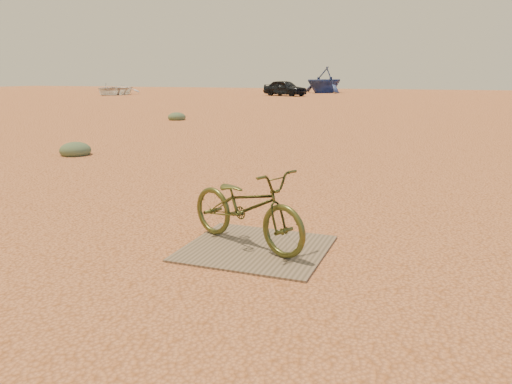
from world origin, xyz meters
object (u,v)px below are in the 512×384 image
(plywood_board, at_px, (256,248))
(boat_near_left, at_px, (113,89))
(boat_far_left, at_px, (324,80))
(car, at_px, (285,88))
(bicycle, at_px, (247,207))

(plywood_board, height_order, boat_near_left, boat_near_left)
(boat_near_left, bearing_deg, boat_far_left, 25.42)
(car, bearing_deg, boat_far_left, 11.00)
(plywood_board, xyz_separation_m, bicycle, (-0.12, 0.04, 0.42))
(plywood_board, relative_size, car, 0.37)
(bicycle, distance_m, boat_near_left, 41.68)
(plywood_board, bearing_deg, boat_near_left, 128.12)
(plywood_board, height_order, boat_far_left, boat_far_left)
(plywood_board, height_order, car, car)
(plywood_board, bearing_deg, car, 106.96)
(car, bearing_deg, plywood_board, -141.77)
(boat_near_left, relative_size, boat_far_left, 1.03)
(boat_near_left, height_order, boat_far_left, boat_far_left)
(bicycle, xyz_separation_m, car, (-10.91, 36.13, 0.22))
(plywood_board, distance_m, boat_near_left, 41.78)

